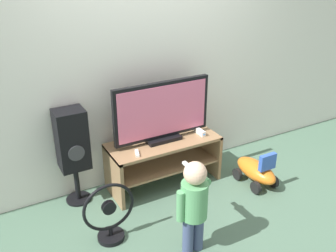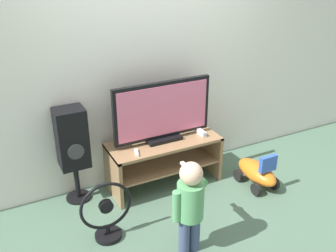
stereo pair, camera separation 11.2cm
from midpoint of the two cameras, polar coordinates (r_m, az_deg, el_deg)
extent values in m
plane|color=#4C6B56|center=(3.98, 0.21, -10.32)|extent=(16.00, 16.00, 0.00)
cube|color=silver|center=(3.88, -3.87, 9.99)|extent=(10.00, 0.06, 2.60)
cube|color=#93704C|center=(3.90, -1.51, -2.45)|extent=(1.18, 0.48, 0.03)
cube|color=#93704C|center=(4.03, -1.47, -5.87)|extent=(1.14, 0.44, 0.02)
cube|color=#93704C|center=(3.83, -9.15, -7.58)|extent=(0.04, 0.48, 0.52)
cube|color=#93704C|center=(4.28, 5.35, -3.65)|extent=(0.04, 0.48, 0.52)
cube|color=black|center=(3.90, -1.68, -1.85)|extent=(0.37, 0.20, 0.04)
cube|color=black|center=(3.77, -1.74, 2.45)|extent=(1.05, 0.05, 0.59)
cube|color=#D8668C|center=(3.75, -1.54, 2.30)|extent=(0.98, 0.01, 0.52)
cube|color=white|center=(4.03, 4.05, -0.85)|extent=(0.05, 0.17, 0.06)
cube|color=#3F8CE5|center=(3.97, 4.74, -1.33)|extent=(0.03, 0.00, 0.01)
cube|color=white|center=(3.65, -5.62, -4.16)|extent=(0.07, 0.13, 0.02)
cylinder|color=#337FD8|center=(3.64, -5.63, -3.98)|extent=(0.01, 0.01, 0.00)
cylinder|color=#3F4C72|center=(3.22, 2.03, -16.32)|extent=(0.09, 0.09, 0.35)
cylinder|color=#3F4C72|center=(3.26, 3.57, -15.75)|extent=(0.09, 0.09, 0.35)
cylinder|color=#599E66|center=(3.03, 2.94, -11.23)|extent=(0.22, 0.22, 0.32)
sphere|color=beige|center=(2.89, 3.05, -7.20)|extent=(0.18, 0.18, 0.18)
cylinder|color=#599E66|center=(2.98, 0.83, -12.14)|extent=(0.07, 0.07, 0.27)
cylinder|color=#599E66|center=(3.11, 3.67, -7.49)|extent=(0.07, 0.27, 0.07)
sphere|color=beige|center=(3.20, 2.38, -6.37)|extent=(0.08, 0.08, 0.08)
cube|color=white|center=(3.23, 2.02, -6.05)|extent=(0.03, 0.13, 0.02)
cylinder|color=black|center=(4.01, -14.21, -10.70)|extent=(0.25, 0.25, 0.02)
cylinder|color=black|center=(3.91, -14.50, -8.48)|extent=(0.05, 0.05, 0.39)
cube|color=black|center=(3.67, -15.31, -1.99)|extent=(0.28, 0.24, 0.60)
cylinder|color=#38383D|center=(3.60, -14.63, -4.06)|extent=(0.16, 0.01, 0.16)
cylinder|color=black|center=(3.49, -9.61, -16.25)|extent=(0.24, 0.24, 0.04)
cylinder|color=black|center=(3.45, -9.68, -15.52)|extent=(0.04, 0.04, 0.08)
torus|color=black|center=(3.29, -10.00, -12.13)|extent=(0.46, 0.03, 0.46)
cylinder|color=black|center=(3.29, -10.00, -12.13)|extent=(0.12, 0.05, 0.12)
ellipsoid|color=orange|center=(4.16, 12.50, -6.61)|extent=(0.24, 0.55, 0.19)
cube|color=blue|center=(3.98, 14.15, -5.35)|extent=(0.20, 0.05, 0.17)
cylinder|color=black|center=(4.24, 9.78, -7.24)|extent=(0.04, 0.13, 0.13)
cylinder|color=black|center=(4.38, 12.32, -6.35)|extent=(0.04, 0.13, 0.13)
cylinder|color=black|center=(4.05, 12.44, -9.18)|extent=(0.04, 0.13, 0.13)
cylinder|color=black|center=(4.19, 15.01, -8.17)|extent=(0.04, 0.13, 0.13)
camera|label=1|loc=(0.06, -90.86, -0.40)|focal=40.00mm
camera|label=2|loc=(0.06, 89.14, 0.40)|focal=40.00mm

